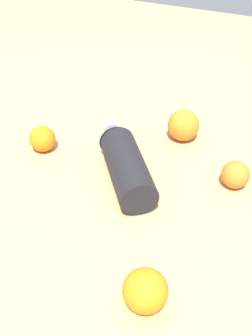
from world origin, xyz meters
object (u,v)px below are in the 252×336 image
orange_1 (183,125)px  orange_2 (145,291)px  orange_0 (235,175)px  orange_3 (43,139)px  water_bottle (123,161)px

orange_1 → orange_2: 0.49m
orange_0 → orange_3: 0.46m
water_bottle → orange_2: water_bottle is taller
orange_0 → water_bottle: bearing=-74.3°
water_bottle → orange_3: size_ratio=4.07×
orange_0 → orange_3: orange_3 is taller
water_bottle → orange_2: size_ratio=3.47×
orange_3 → orange_1: bearing=122.0°
water_bottle → orange_1: 0.21m
orange_0 → orange_2: bearing=-10.8°
orange_0 → orange_3: (0.06, -0.46, 0.00)m
orange_1 → orange_3: orange_1 is taller
water_bottle → orange_3: water_bottle is taller
orange_0 → orange_2: size_ratio=0.82×
orange_2 → orange_3: size_ratio=1.18×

